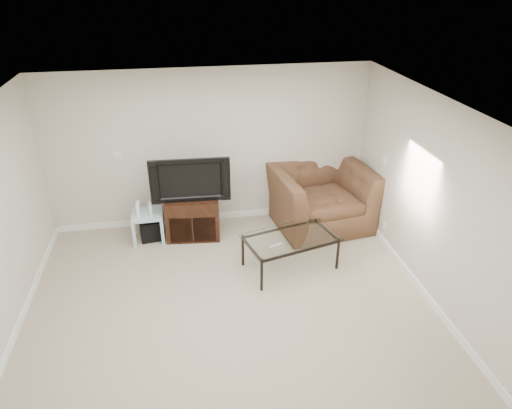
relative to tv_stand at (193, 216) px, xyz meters
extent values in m
plane|color=tan|center=(0.34, -2.05, -0.33)|extent=(5.00, 5.00, 0.00)
plane|color=white|center=(0.34, -2.05, 2.17)|extent=(5.00, 5.00, 0.00)
cube|color=silver|center=(0.34, 0.45, 0.92)|extent=(5.00, 0.02, 2.50)
cube|color=silver|center=(2.84, -2.05, 0.92)|extent=(0.02, 5.00, 2.50)
cube|color=white|center=(-1.06, 0.44, 0.92)|extent=(0.12, 0.02, 0.12)
cube|color=white|center=(2.83, -0.45, 0.92)|extent=(0.02, 0.09, 0.13)
cube|color=white|center=(2.83, -0.75, -0.03)|extent=(0.02, 0.08, 0.12)
cube|color=black|center=(0.00, -0.04, 0.22)|extent=(0.52, 0.39, 0.07)
imported|color=black|center=(0.00, -0.03, 0.67)|extent=(1.10, 0.27, 0.68)
cube|color=black|center=(-0.67, 0.02, -0.18)|extent=(0.37, 0.37, 0.33)
cube|color=white|center=(-0.80, -0.02, 0.21)|extent=(0.06, 0.15, 0.20)
cube|color=silver|center=(-0.64, -0.02, 0.20)|extent=(0.07, 0.14, 0.18)
imported|color=#50341E|center=(2.04, 0.00, 0.32)|extent=(1.62, 1.17, 1.31)
cube|color=#B2B2B7|center=(1.03, -1.30, 0.17)|extent=(0.20, 0.13, 0.02)
camera|label=1|loc=(-0.11, -6.25, 3.47)|focal=32.00mm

